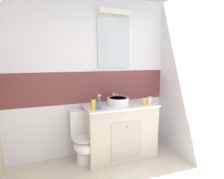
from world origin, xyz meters
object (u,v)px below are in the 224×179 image
object	(u,v)px
mouthwash_bottle	(93,104)
lotion_bottle_short	(144,101)
soap_dispenser	(150,100)
sink_basin	(118,101)
toothbrush_cup	(99,105)
toilet	(84,138)

from	to	relation	value
mouthwash_bottle	lotion_bottle_short	bearing A→B (deg)	-0.30
soap_dispenser	mouthwash_bottle	size ratio (longest dim) A/B	0.97
sink_basin	mouthwash_bottle	distance (m)	0.45
toothbrush_cup	soap_dispenser	world-z (taller)	toothbrush_cup
toilet	toothbrush_cup	distance (m)	0.60
soap_dispenser	mouthwash_bottle	bearing A→B (deg)	178.83
toilet	mouthwash_bottle	distance (m)	0.60
mouthwash_bottle	sink_basin	bearing A→B (deg)	18.21
sink_basin	lotion_bottle_short	world-z (taller)	sink_basin
sink_basin	lotion_bottle_short	xyz separation A→B (m)	(0.38, -0.14, 0.00)
soap_dispenser	lotion_bottle_short	size ratio (longest dim) A/B	1.23
sink_basin	toilet	bearing A→B (deg)	175.96
toilet	lotion_bottle_short	distance (m)	1.08
sink_basin	toothbrush_cup	world-z (taller)	toothbrush_cup
soap_dispenser	lotion_bottle_short	distance (m)	0.08
mouthwash_bottle	lotion_bottle_short	size ratio (longest dim) A/B	1.27
toothbrush_cup	soap_dispenser	size ratio (longest dim) A/B	1.34
toothbrush_cup	mouthwash_bottle	distance (m)	0.08
toilet	soap_dispenser	world-z (taller)	soap_dispenser
toilet	lotion_bottle_short	xyz separation A→B (m)	(0.91, -0.18, 0.54)
toilet	lotion_bottle_short	size ratio (longest dim) A/B	6.09
toothbrush_cup	mouthwash_bottle	size ratio (longest dim) A/B	1.30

